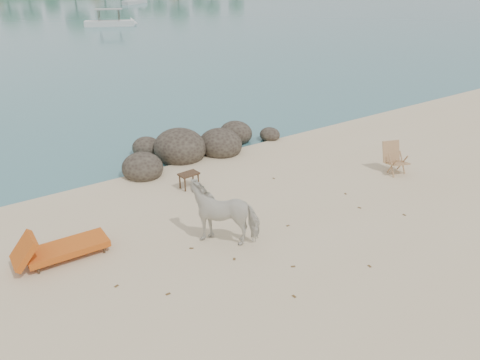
# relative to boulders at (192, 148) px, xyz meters

# --- Properties ---
(boulders) EXTENTS (6.41, 3.08, 1.33)m
(boulders) POSITION_rel_boulders_xyz_m (0.00, 0.00, 0.00)
(boulders) COLOR #2B231D
(boulders) RESTS_ON ground
(cow) EXTENTS (1.82, 1.76, 1.47)m
(cow) POSITION_rel_boulders_xyz_m (-2.06, -5.29, 0.48)
(cow) COLOR silver
(cow) RESTS_ON ground
(side_table) EXTENTS (0.61, 0.42, 0.47)m
(side_table) POSITION_rel_boulders_xyz_m (-1.43, -2.36, -0.02)
(side_table) COLOR #342314
(side_table) RESTS_ON ground
(lounge_chair) EXTENTS (2.24, 0.82, 0.67)m
(lounge_chair) POSITION_rel_boulders_xyz_m (-5.45, -3.96, 0.08)
(lounge_chair) COLOR #C96E17
(lounge_chair) RESTS_ON ground
(deck_chair) EXTENTS (0.83, 0.87, 0.99)m
(deck_chair) POSITION_rel_boulders_xyz_m (4.54, -5.15, 0.24)
(deck_chair) COLOR tan
(deck_chair) RESTS_ON ground
(boat_mid) EXTENTS (5.78, 3.72, 2.83)m
(boat_mid) POSITION_rel_boulders_xyz_m (10.89, 37.55, 1.16)
(boat_mid) COLOR silver
(boat_mid) RESTS_ON water
(boat_far) EXTENTS (5.70, 4.06, 0.68)m
(boat_far) POSITION_rel_boulders_xyz_m (24.90, 63.95, 0.08)
(boat_far) COLOR beige
(boat_far) RESTS_ON water
(dead_leaves) EXTENTS (7.75, 5.05, 0.00)m
(dead_leaves) POSITION_rel_boulders_xyz_m (-1.48, -5.74, -0.25)
(dead_leaves) COLOR brown
(dead_leaves) RESTS_ON ground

